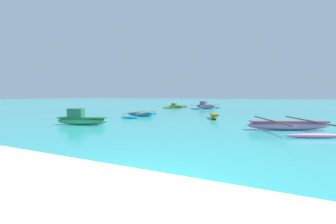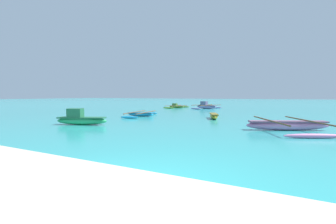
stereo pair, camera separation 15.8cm
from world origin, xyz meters
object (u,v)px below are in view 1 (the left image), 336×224
moored_boat_5 (288,125)px  moored_boat_4 (176,106)px  moored_boat_2 (214,116)px  moored_boat_0 (141,114)px  moored_boat_1 (205,106)px  moored_boat_3 (81,119)px

moored_boat_5 → moored_boat_4: bearing=105.4°
moored_boat_2 → moored_boat_5: (4.84, -3.98, 0.03)m
moored_boat_0 → moored_boat_4: moored_boat_4 is taller
moored_boat_2 → moored_boat_4: moored_boat_4 is taller
moored_boat_2 → moored_boat_1: bearing=179.0°
moored_boat_0 → moored_boat_1: (1.82, 13.21, 0.15)m
moored_boat_0 → moored_boat_3: (-0.12, -6.42, 0.17)m
moored_boat_3 → moored_boat_4: bearing=76.2°
moored_boat_0 → moored_boat_3: size_ratio=1.48×
moored_boat_4 → moored_boat_5: bearing=-39.9°
moored_boat_4 → moored_boat_3: bearing=-72.1°
moored_boat_1 → moored_boat_3: 19.73m
moored_boat_0 → moored_boat_2: moored_boat_2 is taller
moored_boat_1 → moored_boat_4: 4.41m
moored_boat_0 → moored_boat_1: moored_boat_1 is taller
moored_boat_0 → moored_boat_2: bearing=-3.0°
moored_boat_1 → moored_boat_2: (4.37, -12.55, -0.11)m
moored_boat_0 → moored_boat_3: 6.43m
moored_boat_0 → moored_boat_1: size_ratio=0.99×
moored_boat_1 → moored_boat_2: moored_boat_1 is taller
moored_boat_0 → moored_boat_5: 11.53m
moored_boat_4 → moored_boat_5: size_ratio=0.85×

